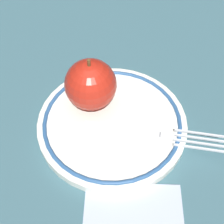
# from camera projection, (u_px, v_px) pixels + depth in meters

# --- Properties ---
(ground_plane) EXTENTS (2.00, 2.00, 0.00)m
(ground_plane) POSITION_uv_depth(u_px,v_px,m) (123.00, 127.00, 0.45)
(ground_plane) COLOR #365A64
(plate) EXTENTS (0.21, 0.21, 0.02)m
(plate) POSITION_uv_depth(u_px,v_px,m) (112.00, 124.00, 0.45)
(plate) COLOR silver
(plate) RESTS_ON ground_plane
(apple_red_whole) EXTENTS (0.07, 0.07, 0.08)m
(apple_red_whole) POSITION_uv_depth(u_px,v_px,m) (91.00, 85.00, 0.43)
(apple_red_whole) COLOR #B22215
(apple_red_whole) RESTS_ON plate
(fork) EXTENTS (0.19, 0.03, 0.00)m
(fork) POSITION_uv_depth(u_px,v_px,m) (148.00, 133.00, 0.43)
(fork) COLOR silver
(fork) RESTS_ON plate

